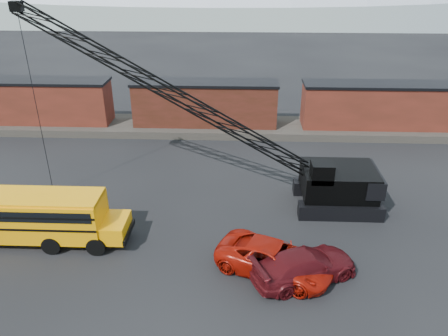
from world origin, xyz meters
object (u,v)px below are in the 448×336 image
object	(u,v)px
red_pickup	(274,259)
crawler_crane	(196,107)
school_bus	(24,216)
maroon_suv	(305,266)

from	to	relation	value
red_pickup	crawler_crane	world-z (taller)	crawler_crane
school_bus	crawler_crane	world-z (taller)	crawler_crane
school_bus	red_pickup	distance (m)	14.75
red_pickup	maroon_suv	distance (m)	1.62
crawler_crane	maroon_suv	bearing A→B (deg)	-51.82
school_bus	red_pickup	xyz separation A→B (m)	(14.55, -2.29, -0.92)
school_bus	maroon_suv	bearing A→B (deg)	-9.61
maroon_suv	crawler_crane	distance (m)	11.88
crawler_crane	red_pickup	bearing A→B (deg)	-57.87
maroon_suv	crawler_crane	world-z (taller)	crawler_crane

